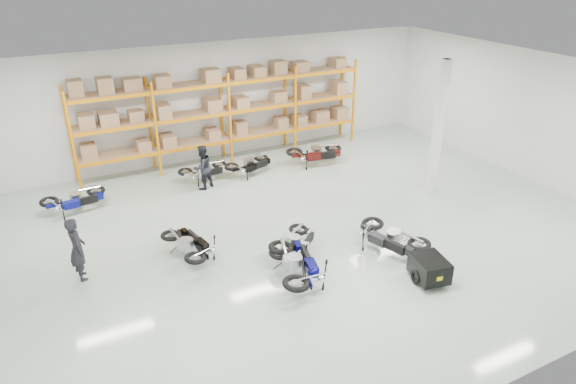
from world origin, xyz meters
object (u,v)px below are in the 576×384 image
moto_black_far_left (190,241)px  moto_back_b (205,168)px  trailer (429,268)px  moto_back_a (74,196)px  moto_blue_centre (297,260)px  moto_touring_right (390,233)px  moto_back_d (316,150)px  moto_back_c (250,161)px  moto_silver_left (296,240)px  person_left (77,249)px  person_back (202,167)px

moto_black_far_left → moto_back_b: moto_black_far_left is taller
moto_black_far_left → trailer: 6.27m
moto_back_a → moto_back_b: bearing=-91.8°
moto_blue_centre → moto_touring_right: 2.90m
moto_blue_centre → moto_back_d: moto_blue_centre is taller
trailer → moto_back_a: bearing=143.1°
moto_back_c → moto_silver_left: bearing=154.6°
moto_back_a → person_left: bearing=167.9°
moto_back_d → moto_black_far_left: bearing=135.2°
moto_silver_left → person_back: size_ratio=1.03×
moto_back_c → moto_back_d: 2.68m
trailer → moto_back_a: moto_back_a is taller
moto_silver_left → moto_black_far_left: (-2.59, 1.21, 0.02)m
moto_touring_right → moto_back_d: moto_back_d is taller
moto_silver_left → moto_back_d: 6.67m
moto_black_far_left → moto_back_a: moto_back_a is taller
trailer → moto_back_c: size_ratio=0.99×
moto_touring_right → moto_back_d: bearing=61.7°
moto_silver_left → person_back: bearing=-31.2°
moto_silver_left → person_left: person_left is taller
moto_black_far_left → trailer: size_ratio=1.06×
moto_back_b → moto_blue_centre: bearing=175.7°
trailer → moto_back_b: bearing=119.7°
moto_silver_left → moto_back_c: (1.13, 5.74, 0.00)m
moto_back_a → person_left: 3.99m
moto_back_d → trailer: bearing=-178.5°
moto_silver_left → moto_back_b: size_ratio=1.03×
moto_silver_left → moto_blue_centre: bearing=113.8°
person_left → person_back: (4.52, 3.75, -0.06)m
trailer → person_left: 8.79m
moto_touring_right → trailer: size_ratio=1.16×
moto_touring_right → moto_back_a: bearing=122.4°
moto_black_far_left → moto_touring_right: moto_touring_right is taller
moto_back_b → moto_back_d: (4.33, -0.50, 0.10)m
moto_silver_left → moto_touring_right: (2.39, -1.00, 0.07)m
moto_blue_centre → moto_touring_right: moto_blue_centre is taller
moto_back_a → moto_back_c: (6.12, 0.18, -0.03)m
moto_silver_left → moto_back_a: (-4.99, 5.55, 0.03)m
moto_silver_left → trailer: bearing=-177.2°
moto_back_b → moto_back_d: 4.36m
moto_touring_right → moto_back_a: moto_touring_right is taller
moto_back_d → person_left: 9.93m
person_left → moto_black_far_left: bearing=-102.7°
moto_silver_left → moto_back_a: 7.46m
trailer → person_back: 8.56m
moto_back_c → trailer: bearing=174.3°
moto_blue_centre → moto_touring_right: bearing=-165.5°
moto_silver_left → moto_back_d: size_ratio=0.85×
moto_blue_centre → trailer: size_ratio=1.22×
moto_back_b → person_back: person_back is taller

